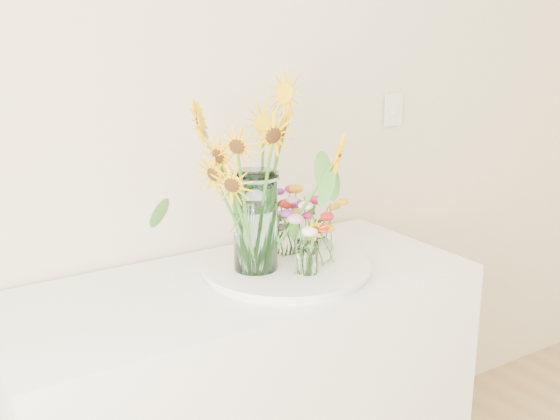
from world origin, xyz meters
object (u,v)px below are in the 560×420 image
at_px(tray, 286,270).
at_px(small_vase_c, 286,234).
at_px(mason_jar, 255,222).
at_px(small_vase_b, 319,240).
at_px(small_vase_a, 307,257).
at_px(counter, 241,417).

distance_m(tray, small_vase_c, 0.13).
height_order(mason_jar, small_vase_c, mason_jar).
height_order(tray, small_vase_b, small_vase_b).
bearing_deg(small_vase_a, tray, 97.43).
relative_size(tray, small_vase_c, 3.70).
height_order(small_vase_a, small_vase_b, small_vase_b).
height_order(counter, tray, tray).
bearing_deg(tray, small_vase_c, 57.50).
distance_m(counter, small_vase_c, 0.58).
bearing_deg(tray, small_vase_b, -8.83).
xyz_separation_m(counter, small_vase_c, (0.21, 0.07, 0.54)).
xyz_separation_m(small_vase_b, small_vase_c, (-0.05, 0.11, 0.00)).
xyz_separation_m(small_vase_a, small_vase_c, (0.05, 0.18, 0.01)).
bearing_deg(small_vase_b, tray, 171.17).
bearing_deg(small_vase_b, counter, 170.19).
relative_size(counter, small_vase_a, 13.44).
height_order(tray, mason_jar, mason_jar).
bearing_deg(counter, small_vase_c, 17.42).
bearing_deg(tray, counter, 169.48).
xyz_separation_m(small_vase_a, small_vase_b, (0.10, 0.07, 0.01)).
xyz_separation_m(mason_jar, small_vase_c, (0.15, 0.07, -0.08)).
bearing_deg(mason_jar, counter, 170.15).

